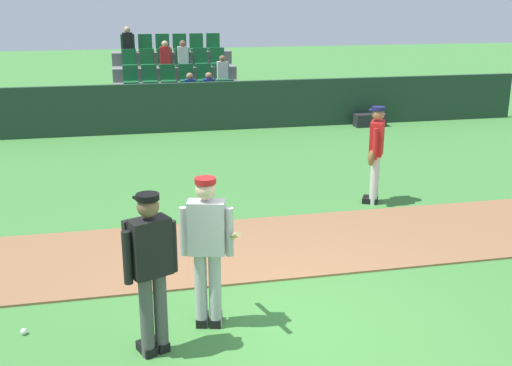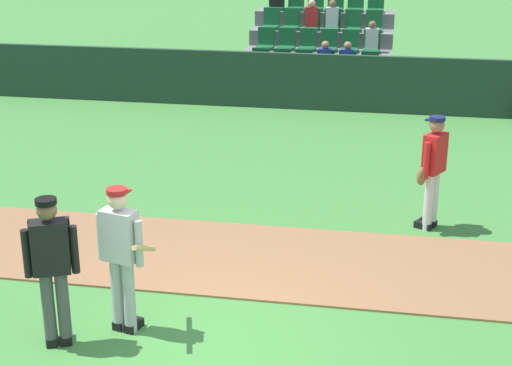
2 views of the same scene
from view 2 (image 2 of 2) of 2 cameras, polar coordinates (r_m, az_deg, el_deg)
name	(u,v)px [view 2 (image 2 of 2)]	position (r m, az deg, el deg)	size (l,w,h in m)	color
ground_plane	(194,348)	(8.95, -4.56, -11.91)	(80.00, 80.00, 0.00)	#42843A
infield_dirt_path	(237,258)	(10.98, -1.42, -5.47)	(28.00, 2.38, 0.03)	#936642
dugout_fence	(309,82)	(18.86, 3.90, 7.38)	(20.00, 0.16, 1.35)	#1E3828
stadium_bleachers	(319,61)	(21.08, 4.65, 8.87)	(3.90, 3.80, 2.70)	slate
batter_grey_jersey	(122,254)	(8.94, -9.79, -5.16)	(0.61, 0.80, 1.76)	#B2B2B2
umpire_home_plate	(52,263)	(8.81, -14.68, -5.69)	(0.55, 0.42, 1.76)	#4C4C4C
runner_red_jersey	(433,169)	(11.93, 12.78, 1.04)	(0.47, 0.59, 1.76)	silver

